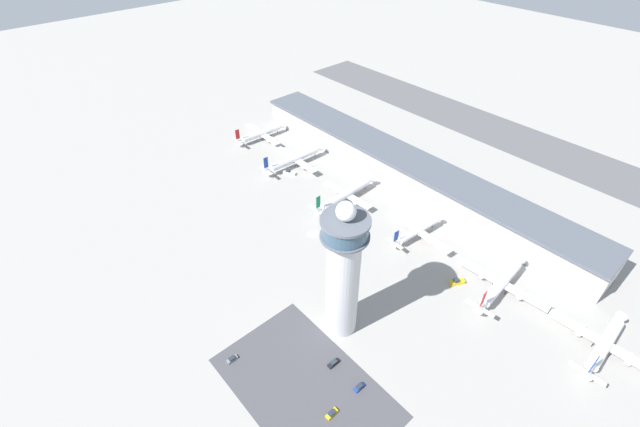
{
  "coord_description": "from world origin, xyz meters",
  "views": [
    {
      "loc": [
        121.61,
        -103.68,
        141.15
      ],
      "look_at": [
        -2.94,
        7.14,
        7.72
      ],
      "focal_mm": 24.0,
      "sensor_mm": 36.0,
      "label": 1
    }
  ],
  "objects_px": {
    "service_truck_fuel": "(351,229)",
    "car_red_hatchback": "(232,359)",
    "airplane_gate_echo": "(501,283)",
    "car_silver_sedan": "(334,363)",
    "service_truck_catering": "(289,173)",
    "airplane_gate_charlie": "(346,194)",
    "airplane_gate_delta": "(417,231)",
    "service_truck_baggage": "(457,282)",
    "control_tower": "(343,272)",
    "car_navy_sedan": "(359,387)",
    "airplane_gate_bravo": "(294,159)",
    "car_blue_compact": "(332,413)",
    "airplane_gate_foxtrot": "(605,344)",
    "airplane_gate_alpha": "(261,134)"
  },
  "relations": [
    {
      "from": "service_truck_catering",
      "to": "service_truck_fuel",
      "type": "relative_size",
      "value": 1.28
    },
    {
      "from": "service_truck_fuel",
      "to": "service_truck_baggage",
      "type": "relative_size",
      "value": 0.9
    },
    {
      "from": "airplane_gate_charlie",
      "to": "car_navy_sedan",
      "type": "height_order",
      "value": "airplane_gate_charlie"
    },
    {
      "from": "airplane_gate_bravo",
      "to": "airplane_gate_echo",
      "type": "distance_m",
      "value": 136.75
    },
    {
      "from": "airplane_gate_charlie",
      "to": "service_truck_catering",
      "type": "relative_size",
      "value": 5.55
    },
    {
      "from": "car_red_hatchback",
      "to": "control_tower",
      "type": "bearing_deg",
      "value": 69.46
    },
    {
      "from": "airplane_gate_echo",
      "to": "service_truck_baggage",
      "type": "xyz_separation_m",
      "value": [
        -14.36,
        -9.75,
        -3.78
      ]
    },
    {
      "from": "service_truck_fuel",
      "to": "car_navy_sedan",
      "type": "height_order",
      "value": "service_truck_fuel"
    },
    {
      "from": "control_tower",
      "to": "service_truck_fuel",
      "type": "height_order",
      "value": "control_tower"
    },
    {
      "from": "airplane_gate_charlie",
      "to": "airplane_gate_delta",
      "type": "relative_size",
      "value": 1.12
    },
    {
      "from": "car_navy_sedan",
      "to": "car_silver_sedan",
      "type": "bearing_deg",
      "value": -178.66
    },
    {
      "from": "airplane_gate_echo",
      "to": "service_truck_catering",
      "type": "bearing_deg",
      "value": -175.47
    },
    {
      "from": "service_truck_catering",
      "to": "service_truck_baggage",
      "type": "height_order",
      "value": "service_truck_baggage"
    },
    {
      "from": "control_tower",
      "to": "car_navy_sedan",
      "type": "xyz_separation_m",
      "value": [
        23.64,
        -13.68,
        -29.66
      ]
    },
    {
      "from": "airplane_gate_charlie",
      "to": "airplane_gate_delta",
      "type": "xyz_separation_m",
      "value": [
        44.68,
        5.43,
        -0.18
      ]
    },
    {
      "from": "car_silver_sedan",
      "to": "car_blue_compact",
      "type": "xyz_separation_m",
      "value": [
        13.22,
        -13.16,
        -0.05
      ]
    },
    {
      "from": "airplane_gate_alpha",
      "to": "service_truck_catering",
      "type": "bearing_deg",
      "value": -15.36
    },
    {
      "from": "airplane_gate_charlie",
      "to": "car_navy_sedan",
      "type": "relative_size",
      "value": 10.55
    },
    {
      "from": "car_silver_sedan",
      "to": "service_truck_catering",
      "type": "bearing_deg",
      "value": 148.83
    },
    {
      "from": "airplane_gate_alpha",
      "to": "car_silver_sedan",
      "type": "bearing_deg",
      "value": -26.92
    },
    {
      "from": "airplane_gate_echo",
      "to": "airplane_gate_foxtrot",
      "type": "distance_m",
      "value": 41.29
    },
    {
      "from": "car_red_hatchback",
      "to": "car_blue_compact",
      "type": "relative_size",
      "value": 0.91
    },
    {
      "from": "service_truck_fuel",
      "to": "car_blue_compact",
      "type": "distance_m",
      "value": 93.84
    },
    {
      "from": "airplane_gate_alpha",
      "to": "airplane_gate_echo",
      "type": "xyz_separation_m",
      "value": [
        177.63,
        -2.17,
        0.64
      ]
    },
    {
      "from": "airplane_gate_foxtrot",
      "to": "airplane_gate_echo",
      "type": "bearing_deg",
      "value": -177.94
    },
    {
      "from": "airplane_gate_echo",
      "to": "car_red_hatchback",
      "type": "xyz_separation_m",
      "value": [
        -47.74,
        -103.9,
        -4.23
      ]
    },
    {
      "from": "service_truck_fuel",
      "to": "control_tower",
      "type": "bearing_deg",
      "value": -48.85
    },
    {
      "from": "car_blue_compact",
      "to": "service_truck_fuel",
      "type": "bearing_deg",
      "value": 131.3
    },
    {
      "from": "airplane_gate_alpha",
      "to": "airplane_gate_charlie",
      "type": "height_order",
      "value": "airplane_gate_charlie"
    },
    {
      "from": "airplane_gate_delta",
      "to": "service_truck_baggage",
      "type": "bearing_deg",
      "value": -19.41
    },
    {
      "from": "control_tower",
      "to": "airplane_gate_foxtrot",
      "type": "relative_size",
      "value": 1.48
    },
    {
      "from": "airplane_gate_echo",
      "to": "control_tower",
      "type": "bearing_deg",
      "value": -117.23
    },
    {
      "from": "airplane_gate_bravo",
      "to": "airplane_gate_foxtrot",
      "type": "bearing_deg",
      "value": 1.16
    },
    {
      "from": "service_truck_catering",
      "to": "car_blue_compact",
      "type": "distance_m",
      "value": 146.87
    },
    {
      "from": "airplane_gate_delta",
      "to": "airplane_gate_echo",
      "type": "xyz_separation_m",
      "value": [
        45.34,
        -1.17,
        0.5
      ]
    },
    {
      "from": "airplane_gate_echo",
      "to": "car_navy_sedan",
      "type": "bearing_deg",
      "value": -96.55
    },
    {
      "from": "airplane_gate_echo",
      "to": "service_truck_fuel",
      "type": "relative_size",
      "value": 6.56
    },
    {
      "from": "service_truck_baggage",
      "to": "car_silver_sedan",
      "type": "bearing_deg",
      "value": -96.15
    },
    {
      "from": "service_truck_fuel",
      "to": "car_red_hatchback",
      "type": "distance_m",
      "value": 87.16
    },
    {
      "from": "control_tower",
      "to": "car_navy_sedan",
      "type": "height_order",
      "value": "control_tower"
    },
    {
      "from": "car_silver_sedan",
      "to": "car_blue_compact",
      "type": "distance_m",
      "value": 18.65
    },
    {
      "from": "service_truck_baggage",
      "to": "car_red_hatchback",
      "type": "xyz_separation_m",
      "value": [
        -33.39,
        -94.15,
        -0.44
      ]
    },
    {
      "from": "control_tower",
      "to": "car_navy_sedan",
      "type": "relative_size",
      "value": 14.68
    },
    {
      "from": "service_truck_fuel",
      "to": "car_silver_sedan",
      "type": "distance_m",
      "value": 75.24
    },
    {
      "from": "airplane_gate_bravo",
      "to": "airplane_gate_echo",
      "type": "bearing_deg",
      "value": 0.89
    },
    {
      "from": "car_navy_sedan",
      "to": "service_truck_baggage",
      "type": "bearing_deg",
      "value": 94.74
    },
    {
      "from": "car_blue_compact",
      "to": "car_navy_sedan",
      "type": "relative_size",
      "value": 1.1
    },
    {
      "from": "control_tower",
      "to": "service_truck_baggage",
      "type": "bearing_deg",
      "value": 71.26
    },
    {
      "from": "car_red_hatchback",
      "to": "car_silver_sedan",
      "type": "relative_size",
      "value": 0.89
    },
    {
      "from": "control_tower",
      "to": "airplane_gate_echo",
      "type": "relative_size",
      "value": 1.5
    }
  ]
}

